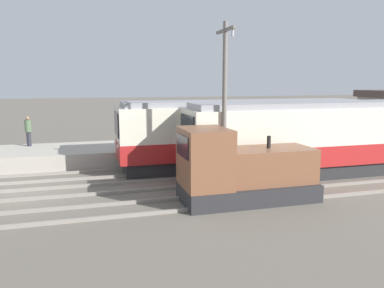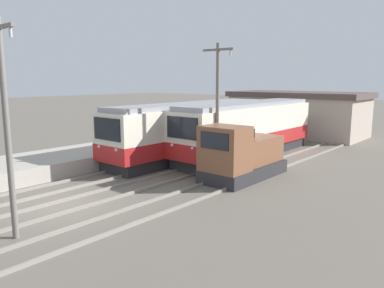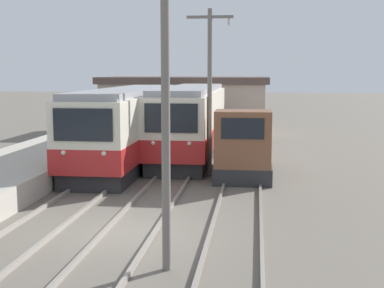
% 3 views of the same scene
% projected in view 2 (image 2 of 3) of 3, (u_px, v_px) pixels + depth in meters
% --- Properties ---
extents(ground_plane, '(200.00, 200.00, 0.00)m').
position_uv_depth(ground_plane, '(63.00, 206.00, 15.81)').
color(ground_plane, '#665E54').
extents(track_left, '(1.54, 60.00, 0.14)m').
position_uv_depth(track_left, '(33.00, 193.00, 17.47)').
color(track_left, gray).
rests_on(track_left, ground).
extents(track_center, '(1.54, 60.00, 0.14)m').
position_uv_depth(track_center, '(65.00, 206.00, 15.67)').
color(track_center, gray).
rests_on(track_center, ground).
extents(track_right, '(1.54, 60.00, 0.14)m').
position_uv_depth(track_right, '(110.00, 223.00, 13.75)').
color(track_right, gray).
rests_on(track_right, ground).
extents(commuter_train_left, '(2.84, 14.27, 3.74)m').
position_uv_depth(commuter_train_left, '(192.00, 132.00, 25.73)').
color(commuter_train_left, '#28282B').
rests_on(commuter_train_left, ground).
extents(commuter_train_center, '(2.84, 13.68, 3.76)m').
position_uv_depth(commuter_train_center, '(248.00, 131.00, 25.95)').
color(commuter_train_center, '#28282B').
rests_on(commuter_train_center, ground).
extents(shunting_locomotive, '(2.40, 5.49, 3.00)m').
position_uv_depth(shunting_locomotive, '(241.00, 156.00, 20.12)').
color(shunting_locomotive, '#28282B').
rests_on(shunting_locomotive, ground).
extents(catenary_mast_near, '(2.00, 0.20, 7.22)m').
position_uv_depth(catenary_mast_near, '(6.00, 122.00, 11.99)').
color(catenary_mast_near, slate).
rests_on(catenary_mast_near, ground).
extents(catenary_mast_mid, '(2.00, 0.20, 7.22)m').
position_uv_depth(catenary_mast_mid, '(218.00, 105.00, 20.47)').
color(catenary_mast_mid, slate).
rests_on(catenary_mast_mid, ground).
extents(station_building, '(12.60, 6.30, 4.14)m').
position_uv_depth(station_building, '(297.00, 113.00, 36.00)').
color(station_building, '#AD9E8E').
rests_on(station_building, ground).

